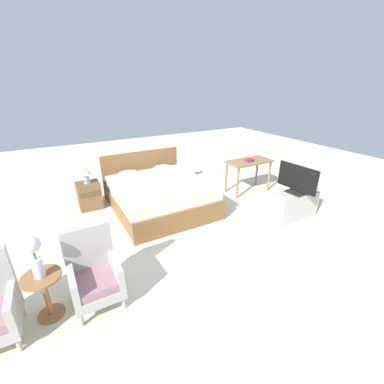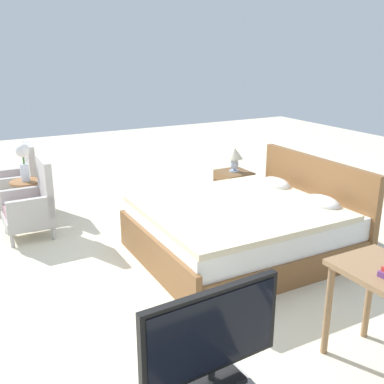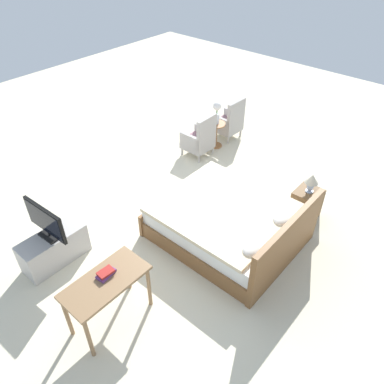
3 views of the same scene
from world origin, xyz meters
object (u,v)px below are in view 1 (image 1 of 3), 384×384
table_lamp (85,173)px  tv_flatscreen (297,179)px  bed (158,194)px  armchair_by_window_right (94,274)px  nightstand (89,195)px  side_table (45,291)px  flower_vase (34,253)px  tv_stand (293,205)px  book_stack (249,160)px  vanity_desk (249,165)px

table_lamp → tv_flatscreen: (3.30, -2.32, 0.02)m
bed → armchair_by_window_right: (-1.59, -1.94, 0.08)m
armchair_by_window_right → nightstand: armchair_by_window_right is taller
side_table → tv_flatscreen: bearing=3.5°
flower_vase → tv_stand: size_ratio=0.50×
flower_vase → tv_flatscreen: (4.16, 0.26, -0.07)m
nightstand → book_stack: bearing=-16.2°
bed → vanity_desk: 2.19m
bed → side_table: size_ratio=3.87×
armchair_by_window_right → table_lamp: size_ratio=2.79×
table_lamp → tv_flatscreen: bearing=-35.1°
vanity_desk → side_table: bearing=-158.7°
tv_flatscreen → vanity_desk: tv_flatscreen is taller
bed → nightstand: size_ratio=3.89×
tv_stand → vanity_desk: vanity_desk is taller
table_lamp → tv_stand: bearing=-35.2°
flower_vase → tv_flatscreen: size_ratio=0.60×
tv_flatscreen → nightstand: bearing=144.9°
bed → armchair_by_window_right: size_ratio=2.31×
tv_stand → tv_flatscreen: 0.53m
book_stack → tv_stand: bearing=-91.5°
flower_vase → vanity_desk: 4.57m
bed → armchair_by_window_right: bearing=-129.4°
bed → tv_flatscreen: 2.68m
tv_stand → flower_vase: bearing=-176.5°
bed → tv_stand: 2.64m
bed → book_stack: size_ratio=8.71×
armchair_by_window_right → nightstand: size_ratio=1.69×
armchair_by_window_right → nightstand: bearing=82.3°
tv_stand → vanity_desk: 1.46m
tv_flatscreen → vanity_desk: size_ratio=0.76×
side_table → tv_stand: size_ratio=0.57×
nightstand → vanity_desk: (3.39, -0.91, 0.37)m
bed → vanity_desk: size_ratio=2.04×
side_table → vanity_desk: vanity_desk is taller
bed → table_lamp: size_ratio=6.43×
side_table → book_stack: (4.19, 1.61, 0.44)m
armchair_by_window_right → book_stack: 4.05m
side_table → bed: bearing=42.3°
armchair_by_window_right → side_table: size_ratio=1.68×
bed → side_table: bearing=-137.7°
flower_vase → book_stack: 4.49m
armchair_by_window_right → table_lamp: armchair_by_window_right is taller
bed → side_table: (-2.10, -1.91, 0.05)m
side_table → table_lamp: table_lamp is taller
side_table → tv_stand: bearing=3.5°
tv_flatscreen → armchair_by_window_right: bearing=-175.6°
flower_vase → book_stack: (4.19, 1.61, -0.06)m
side_table → armchair_by_window_right: bearing=-3.0°
table_lamp → tv_flatscreen: size_ratio=0.42×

